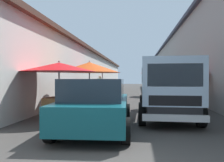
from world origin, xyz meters
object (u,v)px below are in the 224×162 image
(vendor_by_crates, at_px, (100,85))
(parked_scooter, at_px, (101,90))
(fruit_stall_near_right, at_px, (89,71))
(fruit_stall_far_right, at_px, (102,75))
(hatchback_car, at_px, (96,104))
(fruit_stall_far_left, at_px, (58,74))
(fruit_stall_near_left, at_px, (155,73))
(fruit_stall_mid_lane, at_px, (187,76))
(delivery_truck, at_px, (169,91))

(vendor_by_crates, distance_m, parked_scooter, 2.23)
(fruit_stall_near_right, xyz_separation_m, fruit_stall_far_right, (4.71, 0.21, -0.12))
(hatchback_car, bearing_deg, parked_scooter, 9.07)
(hatchback_car, bearing_deg, fruit_stall_far_left, 47.50)
(fruit_stall_far_left, distance_m, parked_scooter, 11.01)
(fruit_stall_near_left, bearing_deg, fruit_stall_far_left, 158.56)
(fruit_stall_far_left, distance_m, fruit_stall_mid_lane, 6.30)
(hatchback_car, bearing_deg, vendor_by_crates, 9.32)
(vendor_by_crates, relative_size, parked_scooter, 1.01)
(fruit_stall_near_right, height_order, fruit_stall_far_left, fruit_stall_near_right)
(fruit_stall_near_left, xyz_separation_m, parked_scooter, (0.20, 4.53, -1.45))
(fruit_stall_near_right, bearing_deg, fruit_stall_far_left, 163.13)
(fruit_stall_far_left, distance_m, fruit_stall_near_left, 11.55)
(fruit_stall_far_left, distance_m, hatchback_car, 2.44)
(delivery_truck, height_order, vendor_by_crates, delivery_truck)
(fruit_stall_far_right, distance_m, vendor_by_crates, 2.12)
(fruit_stall_near_right, bearing_deg, fruit_stall_mid_lane, -73.09)
(parked_scooter, bearing_deg, fruit_stall_far_left, -178.34)
(fruit_stall_near_left, relative_size, vendor_by_crates, 1.45)
(fruit_stall_mid_lane, bearing_deg, hatchback_car, 145.08)
(hatchback_car, xyz_separation_m, vendor_by_crates, (10.34, 1.70, 0.25))
(fruit_stall_far_right, height_order, fruit_stall_mid_lane, fruit_stall_far_right)
(fruit_stall_far_left, height_order, fruit_stall_near_left, fruit_stall_near_left)
(delivery_truck, height_order, parked_scooter, delivery_truck)
(fruit_stall_far_left, xyz_separation_m, delivery_truck, (-0.10, -3.87, -0.59))
(hatchback_car, bearing_deg, fruit_stall_near_right, 15.56)
(fruit_stall_near_left, relative_size, fruit_stall_mid_lane, 1.15)
(hatchback_car, height_order, parked_scooter, hatchback_car)
(fruit_stall_near_right, distance_m, hatchback_car, 3.97)
(fruit_stall_far_right, height_order, fruit_stall_far_left, fruit_stall_far_right)
(fruit_stall_near_right, bearing_deg, parked_scooter, 6.28)
(fruit_stall_near_right, height_order, delivery_truck, fruit_stall_near_right)
(fruit_stall_mid_lane, relative_size, hatchback_car, 0.54)
(fruit_stall_far_left, bearing_deg, hatchback_car, -132.50)
(hatchback_car, height_order, delivery_truck, delivery_truck)
(fruit_stall_near_right, distance_m, delivery_truck, 4.00)
(fruit_stall_near_left, bearing_deg, delivery_truck, 178.18)
(fruit_stall_far_left, height_order, delivery_truck, fruit_stall_far_left)
(parked_scooter, bearing_deg, delivery_truck, -159.22)
(fruit_stall_far_right, bearing_deg, delivery_truck, -153.75)
(fruit_stall_mid_lane, bearing_deg, parked_scooter, 36.77)
(fruit_stall_far_left, bearing_deg, fruit_stall_far_right, -3.68)
(fruit_stall_mid_lane, bearing_deg, fruit_stall_far_right, 55.18)
(fruit_stall_far_right, xyz_separation_m, delivery_truck, (-6.96, -3.43, -0.66))
(vendor_by_crates, bearing_deg, fruit_stall_near_right, -174.25)
(fruit_stall_far_right, distance_m, fruit_stall_far_left, 6.87)
(fruit_stall_far_left, relative_size, delivery_truck, 0.55)
(fruit_stall_far_left, height_order, parked_scooter, fruit_stall_far_left)
(fruit_stall_far_right, relative_size, fruit_stall_mid_lane, 1.14)
(fruit_stall_near_left, xyz_separation_m, vendor_by_crates, (-1.94, 4.24, -0.92))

